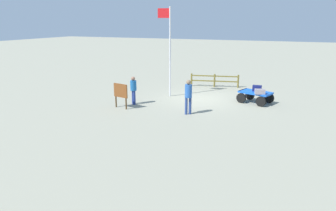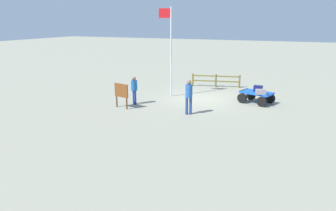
{
  "view_description": "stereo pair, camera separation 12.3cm",
  "coord_description": "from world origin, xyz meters",
  "views": [
    {
      "loc": [
        -5.42,
        17.95,
        4.65
      ],
      "look_at": [
        -0.36,
        6.0,
        1.12
      ],
      "focal_mm": 33.49,
      "sensor_mm": 36.0,
      "label": 1
    },
    {
      "loc": [
        -5.53,
        17.9,
        4.65
      ],
      "look_at": [
        -0.36,
        6.0,
        1.12
      ],
      "focal_mm": 33.49,
      "sensor_mm": 36.0,
      "label": 2
    }
  ],
  "objects": [
    {
      "name": "flagpole",
      "position": [
        2.1,
        0.07,
        3.16
      ],
      "size": [
        0.83,
        0.15,
        5.46
      ],
      "color": "silver",
      "rests_on": "ground"
    },
    {
      "name": "worker_trailing",
      "position": [
        3.17,
        2.71,
        0.94
      ],
      "size": [
        0.5,
        0.5,
        1.6
      ],
      "color": "navy",
      "rests_on": "ground"
    },
    {
      "name": "suitcase_tan",
      "position": [
        -3.49,
        0.23,
        0.81
      ],
      "size": [
        0.61,
        0.45,
        0.28
      ],
      "color": "gray",
      "rests_on": "luggage_cart"
    },
    {
      "name": "ground_plane",
      "position": [
        0.0,
        0.0,
        0.0
      ],
      "size": [
        120.0,
        120.0,
        0.0
      ],
      "primitive_type": "plane",
      "color": "gray"
    },
    {
      "name": "worker_lead",
      "position": [
        -0.36,
        3.37,
        1.06
      ],
      "size": [
        0.49,
        0.49,
        1.79
      ],
      "color": "navy",
      "rests_on": "ground"
    },
    {
      "name": "wooden_fence",
      "position": [
        0.18,
        -3.89,
        0.53
      ],
      "size": [
        3.39,
        0.83,
        0.92
      ],
      "color": "brown",
      "rests_on": "ground"
    },
    {
      "name": "suitcase_grey",
      "position": [
        -3.24,
        -0.46,
        0.84
      ],
      "size": [
        0.52,
        0.34,
        0.34
      ],
      "color": "#161B4F",
      "rests_on": "luggage_cart"
    },
    {
      "name": "signboard",
      "position": [
        3.4,
        3.72,
        0.88
      ],
      "size": [
        0.94,
        0.27,
        1.36
      ],
      "color": "#4C3319",
      "rests_on": "ground"
    },
    {
      "name": "luggage_cart",
      "position": [
        -3.18,
        -0.33,
        0.47
      ],
      "size": [
        2.09,
        1.71,
        0.67
      ],
      "color": "blue",
      "rests_on": "ground"
    }
  ]
}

